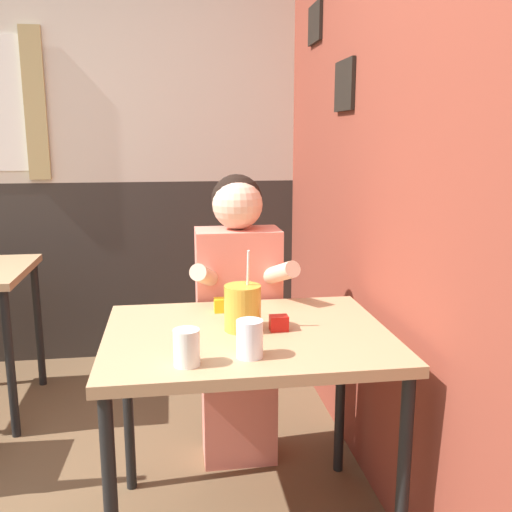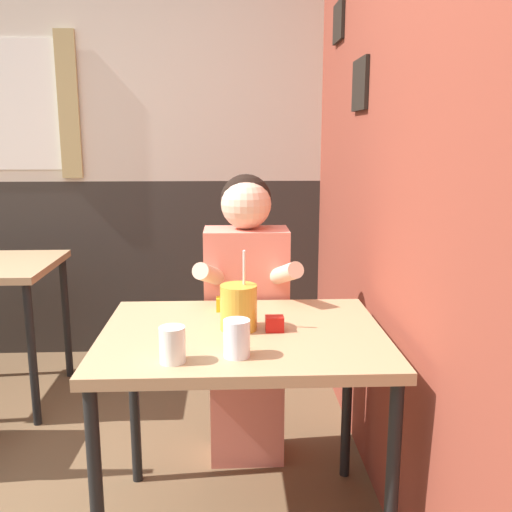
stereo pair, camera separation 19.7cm
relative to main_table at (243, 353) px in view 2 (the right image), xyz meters
name	(u,v)px [view 2 (the right image)]	position (x,y,z in m)	size (l,w,h in m)	color
brick_wall_right	(369,141)	(0.55, 0.66, 0.69)	(0.08, 4.20, 2.70)	brown
back_wall	(106,138)	(-0.79, 1.79, 0.69)	(5.59, 0.09, 2.70)	beige
main_table	(243,353)	(0.00, 0.00, 0.00)	(0.93, 0.72, 0.74)	tan
person_seated	(247,315)	(0.03, 0.48, -0.02)	(0.42, 0.40, 1.22)	#EA7F6B
cocktail_pitcher	(239,307)	(-0.01, 0.02, 0.15)	(0.12, 0.12, 0.27)	gold
glass_near_pitcher	(237,338)	(-0.02, -0.22, 0.13)	(0.08, 0.08, 0.11)	silver
glass_center	(172,345)	(-0.20, -0.25, 0.13)	(0.07, 0.07, 0.10)	silver
condiment_ketchup	(275,324)	(0.10, 0.00, 0.10)	(0.06, 0.04, 0.05)	#B7140F
condiment_mustard	(225,304)	(-0.06, 0.23, 0.10)	(0.06, 0.04, 0.05)	yellow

